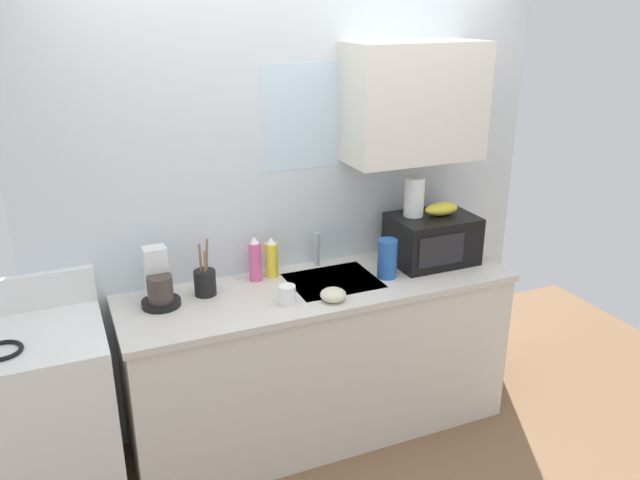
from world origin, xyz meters
TOP-DOWN VIEW (x-y plane):
  - kitchen_wall_assembly at (0.10, 0.31)m, footprint 2.86×0.42m
  - counter_unit at (0.00, 0.00)m, footprint 2.09×0.63m
  - sink_faucet at (0.08, 0.24)m, footprint 0.03×0.03m
  - stove_range at (-1.39, 0.00)m, footprint 0.60×0.60m
  - microwave at (0.71, 0.05)m, footprint 0.46×0.35m
  - banana_bunch at (0.76, 0.05)m, footprint 0.20×0.11m
  - paper_towel_roll at (0.61, 0.10)m, footprint 0.11×0.11m
  - coffee_maker at (-0.81, 0.11)m, footprint 0.19×0.21m
  - dish_soap_bottle_yellow at (-0.20, 0.20)m, footprint 0.07×0.07m
  - dish_soap_bottle_pink at (-0.29, 0.19)m, footprint 0.07×0.07m
  - cereal_canister at (0.37, -0.05)m, footprint 0.10×0.10m
  - mug_white at (-0.24, -0.14)m, footprint 0.08×0.08m
  - utensil_crock at (-0.58, 0.12)m, footprint 0.11×0.11m
  - small_bowl at (-0.02, -0.20)m, footprint 0.13×0.13m

SIDE VIEW (x-z plane):
  - stove_range at x=-1.39m, z-range -0.08..1.00m
  - counter_unit at x=0.00m, z-range 0.01..0.91m
  - small_bowl at x=-0.02m, z-range 0.90..0.96m
  - mug_white at x=-0.24m, z-range 0.90..0.99m
  - utensil_crock at x=-0.58m, z-range 0.83..1.12m
  - sink_faucet at x=0.08m, z-range 0.90..1.10m
  - coffee_maker at x=-0.81m, z-range 0.86..1.14m
  - dish_soap_bottle_yellow at x=-0.20m, z-range 0.89..1.12m
  - cereal_canister at x=0.37m, z-range 0.90..1.11m
  - dish_soap_bottle_pink at x=-0.29m, z-range 0.89..1.14m
  - microwave at x=0.71m, z-range 0.90..1.17m
  - banana_bunch at x=0.76m, z-range 1.17..1.24m
  - paper_towel_roll at x=0.61m, z-range 1.17..1.39m
  - kitchen_wall_assembly at x=0.10m, z-range 0.10..2.60m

